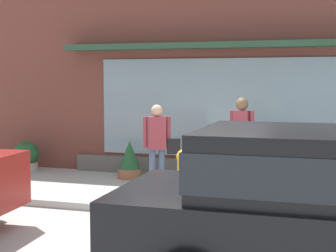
{
  "coord_description": "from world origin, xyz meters",
  "views": [
    {
      "loc": [
        2.0,
        -7.41,
        2.05
      ],
      "look_at": [
        -0.61,
        1.2,
        1.22
      ],
      "focal_mm": 54.58,
      "sensor_mm": 36.0,
      "label": 1
    }
  ],
  "objects_px": {
    "fire_hydrant": "(184,174)",
    "potted_plant_window_center": "(130,160)",
    "pedestrian_passerby": "(242,137)",
    "potted_plant_low_front": "(192,158)",
    "pedestrian_with_handbag": "(158,141)",
    "potted_plant_by_entrance": "(26,156)",
    "potted_plant_window_right": "(313,173)"
  },
  "relations": [
    {
      "from": "pedestrian_with_handbag",
      "to": "potted_plant_window_center",
      "type": "height_order",
      "value": "pedestrian_with_handbag"
    },
    {
      "from": "pedestrian_with_handbag",
      "to": "pedestrian_passerby",
      "type": "relative_size",
      "value": 0.93
    },
    {
      "from": "potted_plant_window_center",
      "to": "potted_plant_window_right",
      "type": "xyz_separation_m",
      "value": [
        3.66,
        -0.08,
        -0.05
      ]
    },
    {
      "from": "potted_plant_window_right",
      "to": "potted_plant_low_front",
      "type": "bearing_deg",
      "value": 179.34
    },
    {
      "from": "potted_plant_window_right",
      "to": "potted_plant_low_front",
      "type": "xyz_separation_m",
      "value": [
        -2.31,
        0.03,
        0.16
      ]
    },
    {
      "from": "fire_hydrant",
      "to": "potted_plant_window_center",
      "type": "distance_m",
      "value": 2.14
    },
    {
      "from": "potted_plant_by_entrance",
      "to": "pedestrian_passerby",
      "type": "bearing_deg",
      "value": -8.24
    },
    {
      "from": "pedestrian_passerby",
      "to": "potted_plant_window_right",
      "type": "relative_size",
      "value": 2.77
    },
    {
      "from": "potted_plant_window_center",
      "to": "potted_plant_low_front",
      "type": "distance_m",
      "value": 1.35
    },
    {
      "from": "potted_plant_low_front",
      "to": "pedestrian_passerby",
      "type": "bearing_deg",
      "value": -28.3
    },
    {
      "from": "fire_hydrant",
      "to": "pedestrian_passerby",
      "type": "relative_size",
      "value": 0.5
    },
    {
      "from": "potted_plant_window_right",
      "to": "potted_plant_window_center",
      "type": "bearing_deg",
      "value": 178.8
    },
    {
      "from": "potted_plant_window_right",
      "to": "potted_plant_by_entrance",
      "type": "height_order",
      "value": "potted_plant_by_entrance"
    },
    {
      "from": "potted_plant_low_front",
      "to": "potted_plant_by_entrance",
      "type": "relative_size",
      "value": 1.49
    },
    {
      "from": "potted_plant_window_right",
      "to": "pedestrian_passerby",
      "type": "bearing_deg",
      "value": -156.19
    },
    {
      "from": "pedestrian_passerby",
      "to": "potted_plant_low_front",
      "type": "distance_m",
      "value": 1.32
    },
    {
      "from": "potted_plant_window_center",
      "to": "potted_plant_by_entrance",
      "type": "distance_m",
      "value": 2.51
    },
    {
      "from": "pedestrian_passerby",
      "to": "potted_plant_by_entrance",
      "type": "distance_m",
      "value": 5.02
    },
    {
      "from": "fire_hydrant",
      "to": "pedestrian_passerby",
      "type": "bearing_deg",
      "value": 44.26
    },
    {
      "from": "pedestrian_passerby",
      "to": "potted_plant_by_entrance",
      "type": "bearing_deg",
      "value": -177.68
    },
    {
      "from": "potted_plant_by_entrance",
      "to": "fire_hydrant",
      "type": "bearing_deg",
      "value": -20.9
    },
    {
      "from": "pedestrian_with_handbag",
      "to": "potted_plant_low_front",
      "type": "xyz_separation_m",
      "value": [
        0.38,
        1.0,
        -0.43
      ]
    },
    {
      "from": "potted_plant_window_center",
      "to": "pedestrian_passerby",
      "type": "bearing_deg",
      "value": -14.52
    },
    {
      "from": "potted_plant_window_center",
      "to": "fire_hydrant",
      "type": "bearing_deg",
      "value": -43.29
    },
    {
      "from": "potted_plant_window_right",
      "to": "potted_plant_by_entrance",
      "type": "bearing_deg",
      "value": 178.47
    },
    {
      "from": "pedestrian_with_handbag",
      "to": "potted_plant_by_entrance",
      "type": "height_order",
      "value": "pedestrian_with_handbag"
    },
    {
      "from": "pedestrian_with_handbag",
      "to": "potted_plant_by_entrance",
      "type": "relative_size",
      "value": 2.35
    },
    {
      "from": "fire_hydrant",
      "to": "potted_plant_low_front",
      "type": "xyz_separation_m",
      "value": [
        -0.21,
        1.42,
        0.06
      ]
    },
    {
      "from": "pedestrian_with_handbag",
      "to": "potted_plant_window_center",
      "type": "bearing_deg",
      "value": 110.85
    },
    {
      "from": "pedestrian_passerby",
      "to": "potted_plant_low_front",
      "type": "height_order",
      "value": "pedestrian_passerby"
    },
    {
      "from": "pedestrian_with_handbag",
      "to": "pedestrian_passerby",
      "type": "distance_m",
      "value": 1.51
    },
    {
      "from": "fire_hydrant",
      "to": "potted_plant_by_entrance",
      "type": "relative_size",
      "value": 1.26
    }
  ]
}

